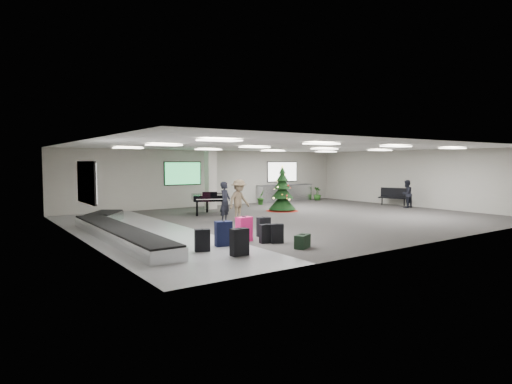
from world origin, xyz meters
TOP-DOWN VIEW (x-y plane):
  - ground at (0.00, 0.00)m, footprint 18.00×18.00m
  - room_envelope at (-0.38, 0.67)m, footprint 18.02×14.02m
  - baggage_carousel at (-7.84, -0.08)m, footprint 2.28×9.71m
  - service_counter at (5.00, 6.65)m, footprint 4.05×0.65m
  - suitcase_0 at (-6.05, -5.12)m, footprint 0.48×0.27m
  - suitcase_1 at (-4.12, -4.28)m, footprint 0.44×0.35m
  - pink_suitcase at (-4.80, -3.45)m, footprint 0.53×0.34m
  - suitcase_3 at (-3.76, -3.07)m, footprint 0.45×0.27m
  - navy_suitcase at (-5.73, -3.74)m, footprint 0.54×0.38m
  - suitcase_5 at (-6.61, -4.06)m, footprint 0.48×0.36m
  - green_duffel at (-3.97, -5.31)m, footprint 0.66×0.53m
  - suitcase_7 at (-4.38, -4.07)m, footprint 0.44×0.29m
  - christmas_tree at (1.51, 2.55)m, footprint 1.68×1.68m
  - grand_piano at (-2.28, 3.52)m, footprint 2.15×2.40m
  - bench at (8.61, 1.02)m, footprint 1.07×1.70m
  - traveler_a at (-3.09, 0.57)m, footprint 0.74×0.69m
  - traveler_b at (-2.38, 0.61)m, footprint 1.28×0.92m
  - traveler_bench at (8.09, -0.18)m, footprint 0.78×0.62m
  - potted_plant_left at (2.51, 5.84)m, footprint 0.60×0.55m
  - potted_plant_right at (7.26, 6.07)m, footprint 0.57×0.57m

SIDE VIEW (x-z plane):
  - ground at x=0.00m, z-range 0.00..0.00m
  - green_duffel at x=-3.97m, z-range -0.01..0.40m
  - baggage_carousel at x=-7.84m, z-range 0.00..0.43m
  - suitcase_7 at x=-4.38m, z-range -0.01..0.60m
  - suitcase_1 at x=-4.12m, z-range -0.01..0.61m
  - suitcase_5 at x=-6.61m, z-range -0.01..0.64m
  - suitcase_3 at x=-3.76m, z-range -0.01..0.66m
  - suitcase_0 at x=-6.05m, z-range -0.01..0.75m
  - navy_suitcase at x=-5.73m, z-range -0.01..0.76m
  - pink_suitcase at x=-4.80m, z-range -0.01..0.79m
  - potted_plant_left at x=2.51m, z-range 0.00..0.87m
  - potted_plant_right at x=7.26m, z-range 0.00..0.89m
  - service_counter at x=5.00m, z-range 0.01..1.09m
  - bench at x=8.61m, z-range 0.07..1.09m
  - traveler_bench at x=8.09m, z-range 0.00..1.54m
  - grand_piano at x=-2.28m, z-range 0.24..1.37m
  - christmas_tree at x=1.51m, z-range -0.38..2.02m
  - traveler_a at x=-3.09m, z-range 0.00..1.71m
  - traveler_b at x=-2.38m, z-range 0.00..1.78m
  - room_envelope at x=-0.38m, z-range 0.73..3.94m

